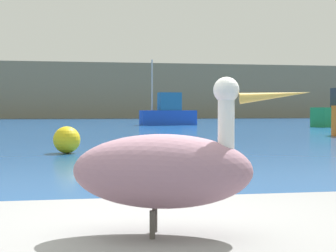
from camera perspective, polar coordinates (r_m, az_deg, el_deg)
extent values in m
cube|color=#7F755B|center=(76.42, -9.13, 3.99)|extent=(140.00, 11.97, 8.10)
ellipsoid|color=gray|center=(2.66, -0.65, -5.33)|extent=(1.06, 0.63, 0.41)
cylinder|color=white|center=(2.64, 6.85, -0.37)|extent=(0.09, 0.09, 0.34)
sphere|color=white|center=(2.64, 6.87, 4.23)|extent=(0.14, 0.14, 0.14)
cone|color=gold|center=(2.66, 12.49, 3.53)|extent=(0.39, 0.14, 0.09)
cylinder|color=#4C4742|center=(2.78, -1.57, -10.83)|extent=(0.03, 0.03, 0.15)
cylinder|color=#4C4742|center=(2.64, -1.86, -11.54)|extent=(0.03, 0.03, 0.15)
cube|color=blue|center=(40.17, 0.03, 0.98)|extent=(4.78, 1.95, 1.22)
cube|color=#1E6099|center=(40.20, 0.18, 2.90)|extent=(1.95, 1.29, 1.48)
cylinder|color=#B2B2B2|center=(39.81, -1.89, 4.84)|extent=(0.12, 0.12, 4.15)
sphere|color=yellow|center=(14.56, -11.83, -1.60)|extent=(0.79, 0.79, 0.79)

